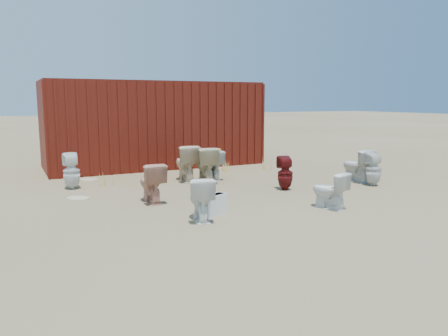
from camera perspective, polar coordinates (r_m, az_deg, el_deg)
name	(u,v)px	position (r m, az deg, el deg)	size (l,w,h in m)	color
ground	(238,201)	(8.29, 1.87, -4.33)	(100.00, 100.00, 0.00)	brown
shipping_container	(153,124)	(12.90, -9.25, 5.69)	(6.00, 2.40, 2.40)	#48130C
toilet_front_a	(201,198)	(6.94, -3.06, -3.97)	(0.39, 0.69, 0.71)	white
toilet_front_pink	(151,182)	(8.23, -9.48, -1.88)	(0.42, 0.74, 0.75)	tan
toilet_front_c	(329,190)	(7.89, 13.60, -2.84)	(0.37, 0.64, 0.65)	white
toilet_front_maroon	(285,173)	(9.32, 8.00, -0.69)	(0.32, 0.33, 0.72)	#5D1010
toilet_front_e	(356,165)	(10.63, 16.92, 0.33)	(0.43, 0.75, 0.77)	silver
toilet_back_a	(72,171)	(9.88, -19.30, -0.39)	(0.35, 0.36, 0.78)	white
toilet_back_beige_left	(186,163)	(10.30, -4.99, 0.67)	(0.48, 0.84, 0.86)	beige
toilet_back_beige_right	(206,165)	(10.11, -2.40, 0.46)	(0.46, 0.81, 0.83)	beige
toilet_back_yellowlid	(213,165)	(10.49, -1.43, 0.45)	(0.40, 0.70, 0.71)	silver
toilet_back_e	(374,169)	(10.24, 18.95, -0.15)	(0.34, 0.34, 0.75)	silver
yellow_lid	(213,149)	(10.44, -1.44, 2.45)	(0.36, 0.45, 0.03)	gold
loose_tank	(214,205)	(7.25, -1.36, -4.86)	(0.50, 0.20, 0.35)	silver
loose_lid_near	(89,180)	(10.89, -17.25, -1.47)	(0.38, 0.49, 0.02)	beige
loose_lid_far	(78,198)	(8.91, -18.50, -3.79)	(0.36, 0.47, 0.02)	beige
weed_clump_a	(106,179)	(10.09, -15.12, -1.39)	(0.36, 0.36, 0.30)	#CCB251
weed_clump_b	(187,171)	(10.93, -4.82, -0.38)	(0.32, 0.32, 0.28)	#CCB251
weed_clump_c	(266,165)	(11.99, 5.57, 0.42)	(0.36, 0.36, 0.28)	#CCB251
weed_clump_d	(154,171)	(11.11, -9.12, -0.35)	(0.30, 0.30, 0.26)	#CCB251
weed_clump_e	(223,165)	(11.66, -0.10, 0.36)	(0.34, 0.34, 0.33)	#CCB251
weed_clump_f	(343,181)	(10.02, 15.33, -1.64)	(0.28, 0.28, 0.24)	#CCB251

